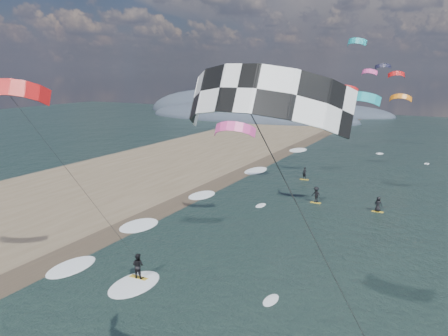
% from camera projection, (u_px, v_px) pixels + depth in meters
% --- Properties ---
extents(wet_sand_strip, '(3.00, 240.00, 0.00)m').
position_uv_depth(wet_sand_strip, '(93.00, 243.00, 35.35)').
color(wet_sand_strip, '#382D23').
rests_on(wet_sand_strip, ground).
extents(coastal_hills, '(80.00, 41.00, 15.00)m').
position_uv_depth(coastal_hills, '(244.00, 115.00, 134.67)').
color(coastal_hills, '#3D4756').
rests_on(coastal_hills, ground).
extents(kitesurfer_near_a, '(7.71, 8.40, 14.39)m').
position_uv_depth(kitesurfer_near_a, '(288.00, 198.00, 10.51)').
color(kitesurfer_near_a, gold).
rests_on(kitesurfer_near_a, ground).
extents(kitesurfer_near_b, '(7.17, 8.90, 13.87)m').
position_uv_depth(kitesurfer_near_b, '(51.00, 155.00, 24.78)').
color(kitesurfer_near_b, gold).
rests_on(kitesurfer_near_b, ground).
extents(far_kitesurfers, '(11.52, 9.85, 1.77)m').
position_uv_depth(far_kitesurfers, '(328.00, 193.00, 46.64)').
color(far_kitesurfers, gold).
rests_on(far_kitesurfers, ground).
extents(bg_kite_field, '(12.17, 73.03, 9.86)m').
position_uv_depth(bg_kite_field, '(358.00, 82.00, 61.41)').
color(bg_kite_field, teal).
rests_on(bg_kite_field, ground).
extents(shoreline_surf, '(2.40, 79.40, 0.11)m').
position_uv_depth(shoreline_surf, '(142.00, 227.00, 38.89)').
color(shoreline_surf, white).
rests_on(shoreline_surf, ground).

